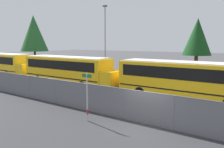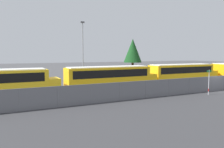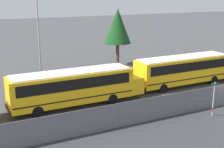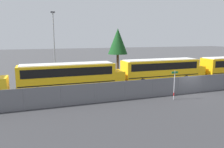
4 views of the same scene
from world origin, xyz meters
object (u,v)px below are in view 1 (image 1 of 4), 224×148
at_px(school_bus_2, 68,68).
at_px(street_sign, 87,96).
at_px(light_pole, 105,38).
at_px(tree_0, 34,33).
at_px(school_bus_1, 3,63).
at_px(school_bus_3, 188,78).
at_px(tree_1, 197,37).

bearing_deg(school_bus_2, street_sign, -39.12).
height_order(light_pole, tree_0, tree_0).
bearing_deg(school_bus_1, school_bus_2, 0.34).
relative_size(school_bus_3, street_sign, 4.24).
height_order(school_bus_1, tree_0, tree_0).
xyz_separation_m(school_bus_2, tree_0, (-21.79, 11.91, 4.66)).
xyz_separation_m(school_bus_3, light_pole, (-13.43, 7.45, 3.36)).
height_order(light_pole, tree_1, light_pole).
bearing_deg(school_bus_1, street_sign, -18.27).
distance_m(school_bus_1, tree_0, 15.68).
relative_size(school_bus_1, school_bus_3, 1.00).
bearing_deg(school_bus_1, light_pole, 34.29).
bearing_deg(street_sign, school_bus_3, 65.26).
bearing_deg(light_pole, school_bus_2, -83.59).
height_order(school_bus_2, school_bus_3, same).
relative_size(school_bus_2, school_bus_3, 1.00).
distance_m(school_bus_3, street_sign, 8.64).
bearing_deg(tree_1, street_sign, -94.51).
xyz_separation_m(school_bus_2, school_bus_3, (12.53, 0.60, 0.00)).
distance_m(school_bus_3, tree_1, 11.91).
bearing_deg(tree_0, street_sign, -31.97).
height_order(tree_0, tree_1, tree_0).
relative_size(school_bus_1, tree_1, 1.59).
bearing_deg(school_bus_2, school_bus_3, 2.73).
xyz_separation_m(school_bus_3, tree_1, (-2.11, 11.21, 3.43)).
xyz_separation_m(school_bus_1, school_bus_3, (25.34, 0.67, 0.00)).
relative_size(street_sign, tree_0, 0.28).
bearing_deg(school_bus_2, school_bus_1, -179.66).
relative_size(school_bus_1, light_pole, 1.26).
bearing_deg(school_bus_3, tree_1, 100.67).
distance_m(school_bus_1, school_bus_2, 12.81).
relative_size(street_sign, light_pole, 0.30).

